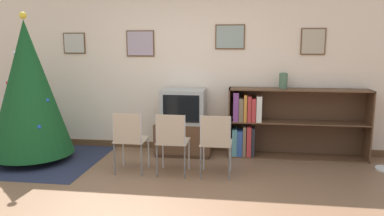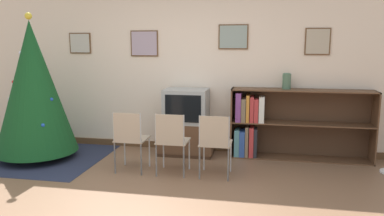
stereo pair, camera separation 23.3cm
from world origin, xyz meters
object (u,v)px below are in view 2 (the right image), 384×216
tv_console (186,138)px  folding_chair_right (215,142)px  folding_chair_left (130,138)px  vase (287,81)px  christmas_tree (34,88)px  bookshelf (275,124)px  television (186,106)px  folding_chair_center (171,140)px

tv_console → folding_chair_right: 1.13m
folding_chair_left → vase: bearing=27.6°
christmas_tree → folding_chair_left: (1.57, -0.34, -0.59)m
folding_chair_right → vase: bearing=49.5°
tv_console → vase: size_ratio=3.63×
bookshelf → folding_chair_right: bearing=-126.6°
christmas_tree → tv_console: size_ratio=2.50×
bookshelf → christmas_tree: bearing=-168.6°
tv_console → bookshelf: size_ratio=0.42×
bookshelf → vase: vase is taller
christmas_tree → television: size_ratio=3.24×
folding_chair_right → bookshelf: 1.29m
tv_console → folding_chair_left: bearing=-120.6°
tv_console → folding_chair_right: bearing=-59.4°
christmas_tree → television: (2.13, 0.61, -0.31)m
television → folding_chair_center: television is taller
christmas_tree → folding_chair_center: (2.13, -0.34, -0.59)m
tv_console → folding_chair_right: size_ratio=1.03×
tv_console → bookshelf: bearing=3.7°
folding_chair_center → folding_chair_right: size_ratio=1.00×
television → folding_chair_center: (0.00, -0.95, -0.28)m
tv_console → folding_chair_left: (-0.56, -0.95, 0.22)m
television → folding_chair_right: 1.14m
folding_chair_center → vase: (1.47, 1.07, 0.68)m
folding_chair_left → folding_chair_right: same height
folding_chair_left → bookshelf: bookshelf is taller
television → bookshelf: 1.36m
christmas_tree → tv_console: bearing=16.0°
tv_console → folding_chair_right: folding_chair_right is taller
television → folding_chair_right: size_ratio=0.79×
folding_chair_left → folding_chair_center: size_ratio=1.00×
christmas_tree → bookshelf: christmas_tree is taller
christmas_tree → folding_chair_right: christmas_tree is taller
tv_console → vase: vase is taller
christmas_tree → bookshelf: bearing=11.4°
folding_chair_left → folding_chair_center: 0.56m
folding_chair_right → bookshelf: size_ratio=0.40×
tv_console → vase: 1.73m
television → christmas_tree: bearing=-164.0°
folding_chair_center → vase: size_ratio=3.52×
tv_console → folding_chair_left: size_ratio=1.03×
folding_chair_right → vase: (0.91, 1.07, 0.68)m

